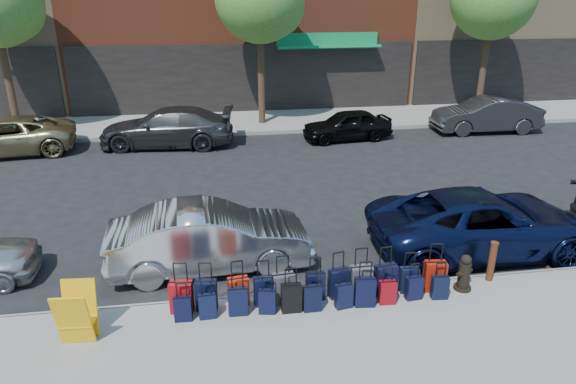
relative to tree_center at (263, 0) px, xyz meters
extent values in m
plane|color=black|center=(-0.64, -9.50, -5.41)|extent=(120.00, 120.00, 0.00)
cube|color=gray|center=(-0.64, -16.00, -5.34)|extent=(60.00, 4.00, 0.15)
cube|color=gray|center=(-0.64, 0.50, -5.34)|extent=(60.00, 4.00, 0.15)
cube|color=gray|center=(-0.64, -13.98, -5.34)|extent=(60.00, 0.08, 0.15)
cube|color=gray|center=(-0.64, -1.52, -5.34)|extent=(60.00, 0.08, 0.15)
cube|color=black|center=(-0.64, 2.45, -3.71)|extent=(16.66, 0.15, 3.40)
cube|color=#0D7B45|center=(3.36, 2.10, -2.21)|extent=(5.00, 0.91, 0.27)
cube|color=#0D7B45|center=(3.36, 2.40, -1.86)|extent=(5.00, 0.10, 0.60)
cube|color=black|center=(15.36, 2.45, -3.71)|extent=(14.70, 0.15, 3.40)
cylinder|color=black|center=(-10.64, 0.00, -2.86)|extent=(0.30, 0.30, 4.80)
sphere|color=#387D29|center=(-10.04, 0.00, -0.27)|extent=(2.58, 2.58, 2.58)
cylinder|color=black|center=(-0.14, 0.00, -2.86)|extent=(0.30, 0.30, 4.80)
sphere|color=#387D29|center=(0.46, 0.00, -0.27)|extent=(2.58, 2.58, 2.58)
cylinder|color=black|center=(10.36, 0.00, -2.86)|extent=(0.30, 0.30, 4.80)
sphere|color=#387D29|center=(10.96, 0.00, -0.27)|extent=(2.58, 2.58, 2.58)
cube|color=#990910|center=(-3.18, -14.34, -4.94)|extent=(0.46, 0.30, 0.65)
cylinder|color=black|center=(-3.18, -14.34, -4.24)|extent=(0.24, 0.07, 0.03)
cube|color=black|center=(-2.72, -14.31, -4.95)|extent=(0.43, 0.27, 0.62)
cylinder|color=black|center=(-2.72, -14.31, -4.29)|extent=(0.23, 0.06, 0.03)
cube|color=#AE1F0B|center=(-2.09, -14.27, -4.97)|extent=(0.42, 0.27, 0.59)
cylinder|color=black|center=(-2.09, -14.27, -4.33)|extent=(0.22, 0.06, 0.03)
cube|color=black|center=(-1.59, -14.32, -4.97)|extent=(0.41, 0.25, 0.59)
cylinder|color=black|center=(-1.59, -14.32, -4.33)|extent=(0.22, 0.05, 0.03)
cube|color=#3D3E42|center=(-1.21, -14.32, -4.95)|extent=(0.44, 0.27, 0.63)
cylinder|color=black|center=(-1.21, -14.32, -4.26)|extent=(0.24, 0.05, 0.03)
cube|color=black|center=(-0.56, -14.28, -4.98)|extent=(0.38, 0.22, 0.57)
cylinder|color=black|center=(-0.56, -14.28, -4.37)|extent=(0.21, 0.04, 0.03)
cube|color=black|center=(-0.08, -14.27, -4.96)|extent=(0.44, 0.30, 0.61)
cylinder|color=black|center=(-0.08, -14.27, -4.30)|extent=(0.23, 0.08, 0.03)
cube|color=#424248|center=(0.37, -14.29, -4.94)|extent=(0.43, 0.24, 0.65)
cylinder|color=black|center=(0.37, -14.29, -4.24)|extent=(0.24, 0.03, 0.03)
cube|color=black|center=(0.87, -14.34, -4.94)|extent=(0.47, 0.30, 0.65)
cylinder|color=black|center=(0.87, -14.34, -4.23)|extent=(0.25, 0.07, 0.03)
cube|color=black|center=(1.37, -14.33, -4.99)|extent=(0.38, 0.23, 0.54)
cylinder|color=black|center=(1.37, -14.33, -4.40)|extent=(0.21, 0.05, 0.03)
cube|color=maroon|center=(1.91, -14.35, -4.94)|extent=(0.46, 0.29, 0.65)
cylinder|color=black|center=(1.91, -14.35, -4.24)|extent=(0.24, 0.06, 0.03)
cube|color=black|center=(-3.15, -14.61, -5.02)|extent=(0.33, 0.19, 0.48)
cylinder|color=black|center=(-3.15, -14.61, -4.50)|extent=(0.18, 0.04, 0.03)
cube|color=black|center=(-2.70, -14.60, -5.02)|extent=(0.33, 0.20, 0.48)
cylinder|color=black|center=(-2.70, -14.60, -4.51)|extent=(0.18, 0.04, 0.03)
cube|color=black|center=(-2.12, -14.57, -4.99)|extent=(0.37, 0.22, 0.54)
cylinder|color=black|center=(-2.12, -14.57, -4.40)|extent=(0.21, 0.04, 0.03)
cube|color=black|center=(-1.57, -14.61, -5.02)|extent=(0.35, 0.24, 0.48)
cylinder|color=black|center=(-1.57, -14.61, -4.51)|extent=(0.18, 0.06, 0.03)
cube|color=black|center=(-1.10, -14.63, -4.98)|extent=(0.38, 0.22, 0.56)
cylinder|color=black|center=(-1.10, -14.63, -4.37)|extent=(0.21, 0.03, 0.03)
cube|color=black|center=(-0.70, -14.66, -5.01)|extent=(0.35, 0.21, 0.51)
cylinder|color=black|center=(-0.70, -14.66, -4.45)|extent=(0.20, 0.04, 0.03)
cube|color=black|center=(-0.08, -14.66, -5.02)|extent=(0.36, 0.24, 0.49)
cylinder|color=black|center=(-0.08, -14.66, -4.49)|extent=(0.19, 0.06, 0.03)
cube|color=black|center=(0.34, -14.65, -4.97)|extent=(0.42, 0.27, 0.58)
cylinder|color=black|center=(0.34, -14.65, -4.34)|extent=(0.22, 0.06, 0.03)
cube|color=maroon|center=(0.81, -14.65, -5.02)|extent=(0.33, 0.20, 0.48)
cylinder|color=black|center=(0.81, -14.65, -4.50)|extent=(0.18, 0.04, 0.03)
cube|color=black|center=(1.38, -14.58, -5.02)|extent=(0.34, 0.22, 0.48)
cylinder|color=black|center=(1.38, -14.58, -4.50)|extent=(0.18, 0.05, 0.03)
cube|color=black|center=(1.90, -14.64, -5.02)|extent=(0.34, 0.21, 0.48)
cylinder|color=black|center=(1.90, -14.64, -4.50)|extent=(0.18, 0.05, 0.03)
cylinder|color=black|center=(2.52, -14.40, -5.23)|extent=(0.36, 0.36, 0.06)
cylinder|color=black|center=(2.52, -14.40, -4.92)|extent=(0.24, 0.24, 0.56)
sphere|color=black|center=(2.52, -14.40, -4.58)|extent=(0.22, 0.22, 0.22)
cylinder|color=black|center=(2.52, -14.40, -4.87)|extent=(0.40, 0.25, 0.10)
cylinder|color=#38190C|center=(3.25, -14.16, -4.82)|extent=(0.15, 0.15, 0.88)
cylinder|color=#38190C|center=(3.25, -14.16, -4.38)|extent=(0.17, 0.17, 0.04)
cube|color=#F4AE0D|center=(-4.96, -15.11, -4.73)|extent=(0.61, 0.31, 1.06)
cube|color=#F4AE0D|center=(-4.92, -14.73, -4.73)|extent=(0.61, 0.31, 1.06)
cube|color=#F4AE0D|center=(-4.94, -14.92, -4.89)|extent=(0.62, 0.43, 0.02)
imported|color=silver|center=(-2.61, -12.47, -4.67)|extent=(4.59, 1.83, 1.49)
imported|color=#0C1438|center=(3.82, -12.62, -4.67)|extent=(5.35, 2.47, 1.49)
imported|color=#988B5D|center=(-10.18, -2.76, -4.72)|extent=(5.26, 2.93, 1.39)
imported|color=#38383A|center=(-4.20, -2.58, -4.65)|extent=(5.42, 2.66, 1.52)
imported|color=black|center=(3.10, -2.80, -4.79)|extent=(3.81, 1.87, 1.25)
imported|color=#333335|center=(9.40, -2.50, -4.66)|extent=(4.63, 1.77, 1.50)
camera|label=1|loc=(-2.42, -22.86, 0.60)|focal=32.00mm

